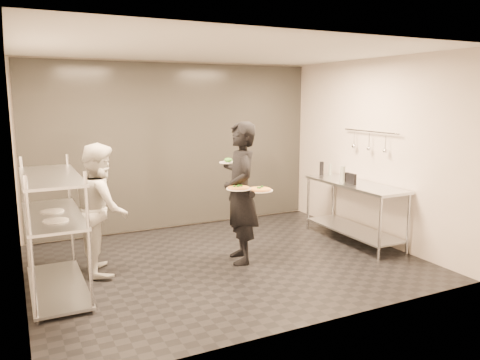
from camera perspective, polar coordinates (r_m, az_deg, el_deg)
name	(u,v)px	position (r m, az deg, el deg)	size (l,w,h in m)	color
room_shell	(194,151)	(7.22, -5.65, 3.52)	(5.00, 4.00, 2.80)	black
pass_rack	(54,227)	(5.74, -21.74, -5.31)	(0.60, 1.60, 1.50)	silver
prep_counter	(354,202)	(7.44, 13.75, -2.58)	(0.60, 1.80, 0.92)	silver
utensil_rail	(370,142)	(7.46, 15.52, 4.54)	(0.07, 1.20, 0.31)	silver
waiter	(241,193)	(6.27, 0.09, -1.60)	(0.69, 0.46, 1.90)	black
chef	(101,208)	(6.19, -16.56, -3.32)	(0.81, 0.63, 1.66)	beige
pizza_plate_near	(239,188)	(5.98, -0.17, -0.98)	(0.32, 0.32, 0.05)	silver
pizza_plate_far	(259,190)	(6.11, 2.38, -1.18)	(0.35, 0.35, 0.05)	silver
salad_plate	(228,161)	(6.46, -1.44, 2.34)	(0.25, 0.25, 0.07)	silver
pos_monitor	(351,179)	(7.26, 13.33, 0.17)	(0.05, 0.23, 0.16)	black
bottle_green	(343,174)	(7.33, 12.42, 0.68)	(0.07, 0.07, 0.26)	gray
bottle_clear	(330,169)	(8.06, 10.94, 1.29)	(0.06, 0.06, 0.18)	gray
bottle_dark	(322,169)	(7.95, 9.91, 1.38)	(0.07, 0.07, 0.23)	black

